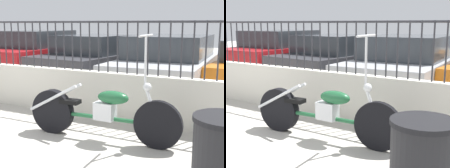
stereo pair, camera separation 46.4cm
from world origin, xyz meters
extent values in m
cube|color=beige|center=(0.00, 3.07, 0.39)|extent=(9.42, 0.18, 0.79)
cylinder|color=#2D2D33|center=(-1.48, 3.07, 1.21)|extent=(0.02, 0.02, 0.85)
cylinder|color=#2D2D33|center=(-1.31, 3.07, 1.21)|extent=(0.02, 0.02, 0.85)
cylinder|color=#2D2D33|center=(-1.13, 3.07, 1.21)|extent=(0.02, 0.02, 0.85)
cylinder|color=#2D2D33|center=(-0.96, 3.07, 1.21)|extent=(0.02, 0.02, 0.85)
cylinder|color=#2D2D33|center=(-0.79, 3.07, 1.21)|extent=(0.02, 0.02, 0.85)
cylinder|color=#2D2D33|center=(-0.61, 3.07, 1.21)|extent=(0.02, 0.02, 0.85)
cylinder|color=#2D2D33|center=(-0.44, 3.07, 1.21)|extent=(0.02, 0.02, 0.85)
cylinder|color=#2D2D33|center=(-0.26, 3.07, 1.21)|extent=(0.02, 0.02, 0.85)
cylinder|color=#2D2D33|center=(-0.09, 3.07, 1.21)|extent=(0.02, 0.02, 0.85)
cylinder|color=#2D2D33|center=(0.09, 3.07, 1.21)|extent=(0.02, 0.02, 0.85)
cylinder|color=#2D2D33|center=(0.26, 3.07, 1.21)|extent=(0.02, 0.02, 0.85)
cylinder|color=#2D2D33|center=(0.44, 3.07, 1.21)|extent=(0.02, 0.02, 0.85)
cylinder|color=#2D2D33|center=(0.61, 3.07, 1.21)|extent=(0.02, 0.02, 0.85)
cylinder|color=#2D2D33|center=(0.79, 3.07, 1.21)|extent=(0.02, 0.02, 0.85)
cylinder|color=#2D2D33|center=(0.96, 3.07, 1.21)|extent=(0.02, 0.02, 0.85)
cylinder|color=#2D2D33|center=(1.13, 3.07, 1.21)|extent=(0.02, 0.02, 0.85)
cylinder|color=#2D2D33|center=(1.31, 3.07, 1.21)|extent=(0.02, 0.02, 0.85)
cylinder|color=#2D2D33|center=(1.48, 3.07, 1.21)|extent=(0.02, 0.02, 0.85)
cylinder|color=#2D2D33|center=(1.66, 3.07, 1.21)|extent=(0.02, 0.02, 0.85)
cylinder|color=#2D2D33|center=(1.83, 3.07, 1.21)|extent=(0.02, 0.02, 0.85)
cylinder|color=#2D2D33|center=(2.01, 3.07, 1.21)|extent=(0.02, 0.02, 0.85)
cylinder|color=#2D2D33|center=(2.18, 3.07, 1.21)|extent=(0.02, 0.02, 0.85)
cylinder|color=#2D2D33|center=(2.36, 3.07, 1.21)|extent=(0.02, 0.02, 0.85)
cylinder|color=#2D2D33|center=(2.53, 3.07, 1.21)|extent=(0.02, 0.02, 0.85)
cylinder|color=#2D2D33|center=(0.00, 3.07, 1.61)|extent=(9.42, 0.04, 0.04)
cylinder|color=black|center=(1.97, 2.16, 0.32)|extent=(0.64, 0.12, 0.64)
cylinder|color=black|center=(0.39, 2.07, 0.32)|extent=(0.66, 0.16, 0.65)
cylinder|color=#1E5933|center=(1.18, 2.11, 0.32)|extent=(1.46, 0.15, 0.06)
cube|color=silver|center=(1.23, 2.12, 0.42)|extent=(0.28, 0.18, 0.24)
ellipsoid|color=#1E5933|center=(1.35, 2.12, 0.62)|extent=(0.45, 0.23, 0.18)
cube|color=black|center=(0.69, 2.08, 0.50)|extent=(0.29, 0.18, 0.06)
cylinder|color=silver|center=(1.88, 2.16, 0.57)|extent=(0.22, 0.06, 0.51)
sphere|color=silver|center=(1.82, 2.15, 0.80)|extent=(0.11, 0.11, 0.11)
cylinder|color=silver|center=(1.79, 2.15, 1.13)|extent=(0.03, 0.03, 0.62)
cylinder|color=silver|center=(1.79, 2.15, 1.44)|extent=(0.06, 0.52, 0.03)
cylinder|color=silver|center=(0.45, 2.00, 0.54)|extent=(0.79, 0.09, 0.45)
cylinder|color=silver|center=(0.44, 2.14, 0.54)|extent=(0.79, 0.09, 0.45)
cylinder|color=black|center=(-4.08, 7.44, 0.32)|extent=(0.14, 0.64, 0.64)
cylinder|color=black|center=(-2.39, 7.51, 0.32)|extent=(0.14, 0.64, 0.64)
cylinder|color=black|center=(-2.29, 4.90, 0.32)|extent=(0.14, 0.64, 0.64)
cube|color=#AD191E|center=(-3.19, 6.17, 0.57)|extent=(1.97, 4.27, 0.66)
cube|color=#2D3338|center=(-3.18, 5.96, 1.14)|extent=(1.70, 2.08, 0.48)
cylinder|color=black|center=(-1.78, 7.31, 0.32)|extent=(0.17, 0.65, 0.64)
cylinder|color=black|center=(-0.04, 7.15, 0.32)|extent=(0.17, 0.65, 0.64)
cylinder|color=black|center=(-2.00, 4.89, 0.32)|extent=(0.17, 0.65, 0.64)
cylinder|color=black|center=(-0.26, 4.73, 0.32)|extent=(0.17, 0.65, 0.64)
cube|color=#38383D|center=(-1.02, 6.02, 0.53)|extent=(2.21, 4.07, 0.57)
cube|color=#2D3338|center=(-1.04, 5.82, 1.05)|extent=(1.84, 2.02, 0.47)
cylinder|color=black|center=(0.22, 7.09, 0.32)|extent=(0.13, 0.64, 0.64)
cylinder|color=black|center=(1.93, 7.15, 0.32)|extent=(0.13, 0.64, 0.64)
cylinder|color=black|center=(0.32, 4.28, 0.32)|extent=(0.13, 0.64, 0.64)
cylinder|color=black|center=(2.03, 4.35, 0.32)|extent=(0.13, 0.64, 0.64)
cube|color=#B7BABF|center=(1.13, 5.72, 0.53)|extent=(1.99, 4.59, 0.59)
cube|color=#2D3338|center=(1.13, 5.49, 1.08)|extent=(1.72, 2.23, 0.50)
cylinder|color=black|center=(2.21, 4.93, 0.32)|extent=(0.15, 0.65, 0.64)
camera|label=1|loc=(3.16, -1.49, 1.59)|focal=50.00mm
camera|label=2|loc=(3.56, -1.26, 1.59)|focal=50.00mm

